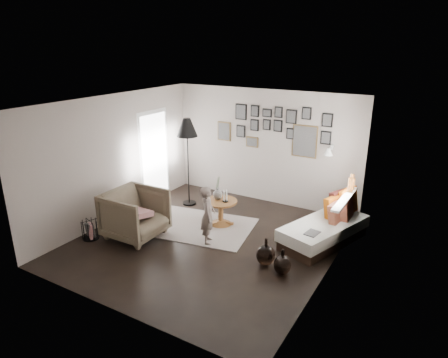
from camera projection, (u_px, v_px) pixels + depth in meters
The scene contains 23 objects.
ground at pixel (208, 241), 7.55m from camera, with size 4.80×4.80×0.00m, color black.
wall_back at pixel (264, 147), 9.08m from camera, with size 4.50×4.50×0.00m, color #A79B92.
wall_front at pixel (108, 227), 5.17m from camera, with size 4.50×4.50×0.00m, color #A79B92.
wall_left at pixel (115, 158), 8.20m from camera, with size 4.80×4.80×0.00m, color #A79B92.
wall_right at pixel (332, 200), 6.05m from camera, with size 4.80×4.80×0.00m, color #A79B92.
ceiling at pixel (206, 103), 6.70m from camera, with size 4.80×4.80×0.00m, color white.
door_left at pixel (154, 156), 9.25m from camera, with size 0.00×2.14×2.14m.
window_right at pixel (347, 194), 7.30m from camera, with size 0.15×1.32×1.30m.
gallery_wall at pixel (276, 129), 8.79m from camera, with size 2.74×0.03×1.08m.
wall_sconce at pixel (329, 152), 8.07m from camera, with size 0.18×0.36×0.16m.
rug at pixel (198, 226), 8.14m from camera, with size 2.16×1.51×0.01m, color silver.
pedestal_table at pixel (221, 213), 8.16m from camera, with size 0.67×0.67×0.53m.
vase at pixel (218, 193), 8.08m from camera, with size 0.19×0.19×0.48m.
candles at pixel (225, 196), 7.98m from camera, with size 0.12×0.12×0.25m.
daybed at pixel (325, 227), 7.47m from camera, with size 1.34×1.99×0.91m.
magazine_on_daybed at pixel (312, 233), 6.93m from camera, with size 0.20×0.28×0.01m, color black.
armchair at pixel (135, 214), 7.58m from camera, with size 0.99×1.02×0.93m, color brown.
armchair_cushion at pixel (138, 213), 7.60m from camera, with size 0.42×0.42×0.11m, color silver.
floor_lamp at pixel (187, 131), 8.72m from camera, with size 0.47×0.47×2.00m.
magazine_basket at pixel (90, 230), 7.59m from camera, with size 0.37×0.37×0.37m.
demijohn_large at pixel (266, 255), 6.69m from camera, with size 0.32×0.32×0.48m.
demijohn_small at pixel (282, 265), 6.43m from camera, with size 0.28×0.28×0.44m.
child at pixel (208, 215), 7.32m from camera, with size 0.40×0.27×1.11m, color #6F5F57.
Camera 1 is at (3.67, -5.68, 3.58)m, focal length 32.00 mm.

